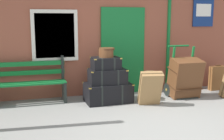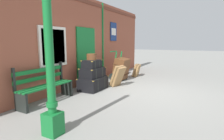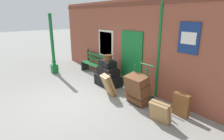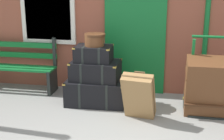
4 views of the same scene
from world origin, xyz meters
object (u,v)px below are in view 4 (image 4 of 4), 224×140
Objects in this scene: round_hatbox at (94,39)px; steamer_trunk_base at (97,91)px; steamer_trunk_middle at (96,70)px; large_brown_trunk at (208,87)px; steamer_trunk_top at (94,53)px; platform_bench at (15,67)px; porters_trolley at (206,95)px; suitcase_tan at (139,96)px.

steamer_trunk_base is at bearing -41.05° from round_hatbox.
steamer_trunk_middle is at bearing 148.49° from steamer_trunk_base.
large_brown_trunk reaches higher than steamer_trunk_middle.
steamer_trunk_top is 0.25m from round_hatbox.
large_brown_trunk is (3.49, -0.59, 0.03)m from platform_bench.
porters_trolley reaches higher than large_brown_trunk.
porters_trolley is at bearing 26.71° from suitcase_tan.
platform_bench is at bearing 166.63° from steamer_trunk_base.
porters_trolley is 1.28× the size of large_brown_trunk.
suitcase_tan is at bearing -35.05° from round_hatbox.
porters_trolley is 1.16m from suitcase_tan.
suitcase_tan is at bearing -34.75° from steamer_trunk_middle.
suitcase_tan reaches higher than steamer_trunk_middle.
suitcase_tan is (0.79, -0.55, -0.20)m from steamer_trunk_middle.
platform_bench is 2.62× the size of steamer_trunk_top.
porters_trolley is (1.84, -0.05, -0.84)m from round_hatbox.
steamer_trunk_base is at bearing 145.20° from suitcase_tan.
porters_trolley is at bearing -6.87° from platform_bench.
steamer_trunk_top is (1.64, -0.39, 0.43)m from platform_bench.
round_hatbox is at bearing 173.25° from large_brown_trunk.
platform_bench is 1.32× the size of porters_trolley.
large_brown_trunk is at bearing -6.07° from steamer_trunk_base.
round_hatbox is (0.01, 0.01, 0.25)m from steamer_trunk_top.
porters_trolley is (1.81, -0.02, 0.06)m from steamer_trunk_base.
steamer_trunk_middle is 0.54m from round_hatbox.
steamer_trunk_middle is at bearing 173.73° from large_brown_trunk.
steamer_trunk_base is 1.81m from porters_trolley.
platform_bench is 1.72m from steamer_trunk_middle.
platform_bench is at bearing 173.13° from porters_trolley.
large_brown_trunk is (-0.00, -0.17, 0.20)m from porters_trolley.
platform_bench is 3.52m from porters_trolley.
steamer_trunk_top is at bearing -13.23° from platform_bench.
steamer_trunk_top is at bearing 161.44° from steamer_trunk_base.
platform_bench reaches higher than steamer_trunk_base.
steamer_trunk_base is 3.00× the size of round_hatbox.
suitcase_tan is (0.81, -0.57, -0.74)m from round_hatbox.
steamer_trunk_base is 1.84m from large_brown_trunk.
round_hatbox reaches higher than steamer_trunk_top.
steamer_trunk_base is 1.36× the size of suitcase_tan.
steamer_trunk_middle is 1.10× the size of suitcase_tan.
platform_bench is 1.93× the size of steamer_trunk_middle.
large_brown_trunk is at bearing -6.27° from steamer_trunk_middle.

